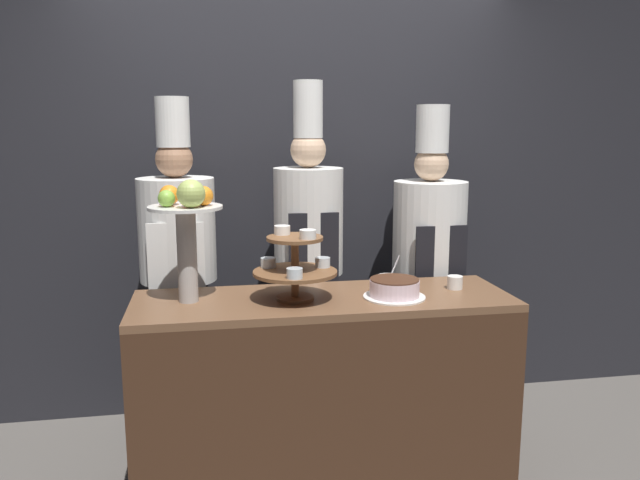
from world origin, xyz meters
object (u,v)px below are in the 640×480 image
cake_round (394,289)px  chef_center_left (309,252)px  chef_left (178,262)px  cup_white (455,282)px  tiered_stand (295,264)px  fruit_pedestal (187,219)px  serving_bowl_far (388,280)px  chef_center_right (429,258)px

cake_round → chef_center_left: size_ratio=0.15×
chef_left → cup_white: bearing=-21.0°
tiered_stand → fruit_pedestal: bearing=174.2°
fruit_pedestal → cup_white: fruit_pedestal is taller
chef_left → chef_center_left: (0.69, -0.00, 0.03)m
cup_white → serving_bowl_far: bearing=154.2°
fruit_pedestal → chef_left: (-0.07, 0.52, -0.31)m
cake_round → serving_bowl_far: serving_bowl_far is taller
cup_white → serving_bowl_far: 0.33m
fruit_pedestal → serving_bowl_far: (0.97, 0.15, -0.35)m
chef_center_right → fruit_pedestal: bearing=-158.3°
tiered_stand → chef_center_left: (0.15, 0.57, -0.06)m
serving_bowl_far → chef_center_right: chef_center_right is taller
cup_white → serving_bowl_far: serving_bowl_far is taller
cake_round → chef_left: bearing=148.3°
tiered_stand → chef_center_right: bearing=34.2°
fruit_pedestal → chef_center_right: size_ratio=0.31×
cake_round → chef_left: (-1.00, 0.62, 0.03)m
cup_white → chef_left: 1.43m
tiered_stand → cup_white: (0.79, 0.06, -0.14)m
serving_bowl_far → chef_center_left: (-0.34, 0.37, 0.08)m
cake_round → chef_center_right: size_ratio=0.16×
cake_round → chef_center_right: (0.39, 0.62, 0.00)m
serving_bowl_far → chef_left: chef_left is taller
cake_round → serving_bowl_far: bearing=80.0°
chef_left → chef_center_left: 0.70m
cake_round → chef_center_right: chef_center_right is taller
serving_bowl_far → chef_left: 1.10m
fruit_pedestal → cup_white: bearing=0.5°
cup_white → chef_center_left: chef_center_left is taller
cake_round → chef_left: size_ratio=0.15×
serving_bowl_far → chef_left: (-1.04, 0.37, 0.05)m
tiered_stand → chef_center_right: size_ratio=0.21×
chef_center_left → chef_center_right: bearing=-0.0°
cake_round → chef_left: chef_left is taller
chef_left → chef_center_right: bearing=-0.0°
fruit_pedestal → chef_center_right: chef_center_right is taller
tiered_stand → serving_bowl_far: size_ratio=2.60×
fruit_pedestal → cake_round: 0.99m
tiered_stand → cup_white: 0.80m
cup_white → chef_center_right: size_ratio=0.04×
cake_round → chef_center_left: 0.69m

